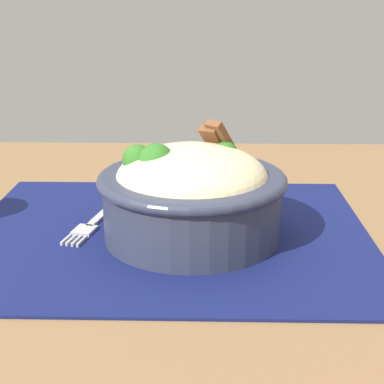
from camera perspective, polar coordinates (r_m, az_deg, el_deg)
name	(u,v)px	position (r m, az deg, el deg)	size (l,w,h in m)	color
table	(161,290)	(0.66, -3.13, -9.64)	(1.23, 0.82, 0.75)	olive
placemat	(168,235)	(0.63, -2.38, -4.27)	(0.44, 0.35, 0.00)	#11194C
bowl	(191,192)	(0.61, -0.05, 0.03)	(0.23, 0.23, 0.12)	#2D3347
fork	(91,225)	(0.66, -9.95, -3.20)	(0.04, 0.13, 0.00)	#BBBBBB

